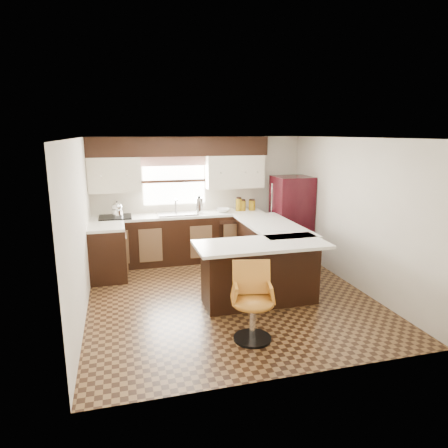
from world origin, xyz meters
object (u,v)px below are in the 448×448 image
object	(u,v)px
peninsula_long	(269,252)
refrigerator	(291,218)
peninsula_return	(260,274)
bar_chair	(253,303)

from	to	relation	value
peninsula_long	refrigerator	world-z (taller)	refrigerator
refrigerator	peninsula_return	bearing A→B (deg)	-125.16
bar_chair	refrigerator	bearing A→B (deg)	70.03
peninsula_return	bar_chair	bearing A→B (deg)	-114.21
peninsula_return	refrigerator	bearing A→B (deg)	54.84
peninsula_return	refrigerator	distance (m)	2.38
peninsula_return	refrigerator	world-z (taller)	refrigerator
peninsula_return	bar_chair	world-z (taller)	bar_chair
peninsula_return	peninsula_long	bearing A→B (deg)	61.70
peninsula_return	bar_chair	distance (m)	1.12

